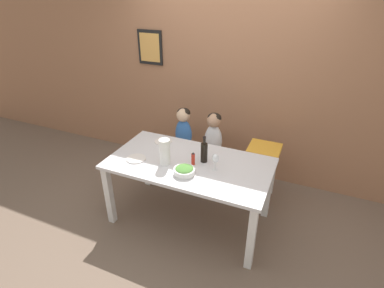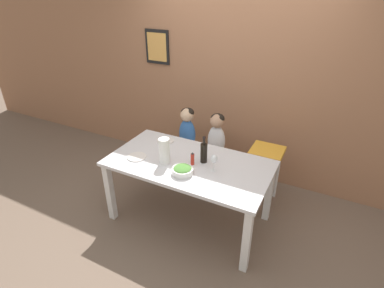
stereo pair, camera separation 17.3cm
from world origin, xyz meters
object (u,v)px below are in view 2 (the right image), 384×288
object	(u,v)px
chair_far_center	(215,160)
wine_bottle	(204,152)
paper_towel_roll	(164,151)
wine_glass_near	(214,159)
chair_far_left	(187,153)
dinner_plate_back_left	(166,141)
salad_bowl_large	(183,170)
person_child_left	(187,127)
dinner_plate_front_left	(137,157)
chair_right_highchair	(266,161)
person_child_center	(217,133)

from	to	relation	value
chair_far_center	wine_bottle	size ratio (longest dim) A/B	1.63
paper_towel_roll	wine_glass_near	world-z (taller)	paper_towel_roll
chair_far_left	dinner_plate_back_left	xyz separation A→B (m)	(-0.07, -0.41, 0.36)
paper_towel_roll	salad_bowl_large	bearing A→B (deg)	-19.41
chair_far_center	salad_bowl_large	size ratio (longest dim) A/B	2.26
person_child_left	paper_towel_roll	bearing A→B (deg)	-77.95
salad_bowl_large	person_child_left	bearing A→B (deg)	115.31
dinner_plate_front_left	dinner_plate_back_left	distance (m)	0.47
wine_glass_near	salad_bowl_large	world-z (taller)	wine_glass_near
wine_glass_near	dinner_plate_front_left	xyz separation A→B (m)	(-0.83, -0.15, -0.12)
chair_far_left	wine_glass_near	distance (m)	1.11
dinner_plate_back_left	dinner_plate_front_left	bearing A→B (deg)	-99.47
chair_far_left	chair_far_center	xyz separation A→B (m)	(0.40, 0.00, 0.00)
chair_right_highchair	dinner_plate_front_left	world-z (taller)	dinner_plate_front_left
chair_far_left	wine_glass_near	size ratio (longest dim) A/B	2.71
chair_far_left	chair_far_center	world-z (taller)	same
chair_right_highchair	wine_bottle	world-z (taller)	wine_bottle
chair_far_center	paper_towel_roll	xyz separation A→B (m)	(-0.23, -0.83, 0.49)
wine_bottle	person_child_left	bearing A→B (deg)	129.85
chair_far_left	person_child_left	size ratio (longest dim) A/B	0.85
chair_far_center	salad_bowl_large	xyz separation A→B (m)	(0.03, -0.92, 0.39)
person_child_left	wine_glass_near	bearing A→B (deg)	-46.90
chair_far_center	dinner_plate_back_left	bearing A→B (deg)	-138.90
person_child_left	chair_far_left	bearing A→B (deg)	-90.00
person_child_left	chair_far_center	bearing A→B (deg)	-0.22
chair_far_center	chair_right_highchair	xyz separation A→B (m)	(0.63, 0.00, 0.16)
chair_right_highchair	dinner_plate_back_left	world-z (taller)	dinner_plate_back_left
chair_far_left	chair_far_center	distance (m)	0.40
chair_right_highchair	dinner_plate_back_left	bearing A→B (deg)	-159.50
chair_far_left	person_child_left	xyz separation A→B (m)	(0.00, 0.00, 0.38)
chair_far_left	paper_towel_roll	xyz separation A→B (m)	(0.18, -0.83, 0.49)
chair_far_left	dinner_plate_back_left	bearing A→B (deg)	-99.47
person_child_center	paper_towel_roll	xyz separation A→B (m)	(-0.23, -0.83, 0.11)
chair_right_highchair	wine_glass_near	distance (m)	0.87
person_child_center	paper_towel_roll	size ratio (longest dim) A/B	2.02
dinner_plate_front_left	dinner_plate_back_left	xyz separation A→B (m)	(0.08, 0.46, 0.00)
wine_bottle	paper_towel_roll	size ratio (longest dim) A/B	1.05
person_child_center	paper_towel_roll	distance (m)	0.87
chair_far_center	person_child_center	bearing A→B (deg)	90.00
wine_bottle	person_child_center	bearing A→B (deg)	100.84
chair_far_left	chair_far_center	bearing A→B (deg)	0.00
wine_glass_near	salad_bowl_large	xyz separation A→B (m)	(-0.25, -0.19, -0.09)
person_child_left	wine_bottle	size ratio (longest dim) A/B	1.92
chair_right_highchair	salad_bowl_large	distance (m)	1.12
wine_bottle	wine_glass_near	distance (m)	0.19
person_child_left	dinner_plate_back_left	bearing A→B (deg)	-99.43
dinner_plate_front_left	dinner_plate_back_left	world-z (taller)	same
chair_right_highchair	chair_far_left	bearing A→B (deg)	180.00
chair_right_highchair	wine_glass_near	bearing A→B (deg)	-115.99
person_child_center	wine_glass_near	xyz separation A→B (m)	(0.28, -0.73, 0.10)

